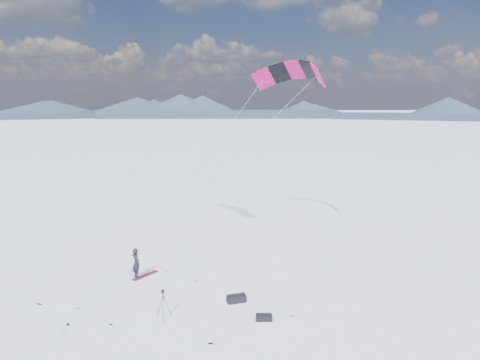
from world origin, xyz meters
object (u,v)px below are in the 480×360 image
gear_bag_b (264,317)px  snowkiter (137,278)px  tripod (163,300)px  gear_bag_a (236,298)px  snowboard (145,275)px

gear_bag_b → snowkiter: bearing=146.9°
tripod → gear_bag_a: bearing=-10.7°
snowkiter → gear_bag_b: (3.92, -6.87, 0.14)m
snowkiter → gear_bag_b: size_ratio=2.16×
snowkiter → snowboard: 0.47m
tripod → gear_bag_b: (3.80, -2.15, -0.70)m
snowkiter → gear_bag_a: bearing=-151.8°
gear_bag_a → tripod: bearing=-172.3°
tripod → gear_bag_a: (3.47, -0.14, -0.66)m
snowkiter → gear_bag_a: snowkiter is taller
snowkiter → tripod: 4.79m
gear_bag_a → gear_bag_b: bearing=-70.7°
snowboard → gear_bag_a: 5.81m
gear_bag_b → gear_bag_a: bearing=126.5°
snowboard → gear_bag_a: (3.13, -4.89, 0.15)m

